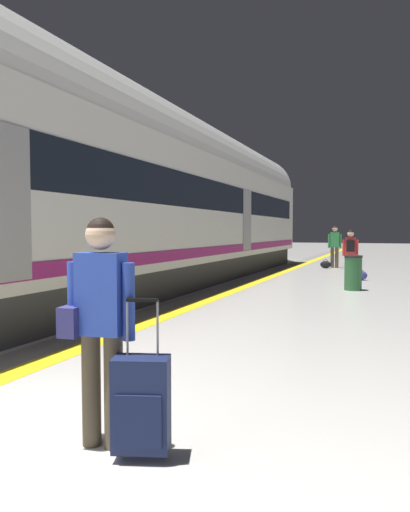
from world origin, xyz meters
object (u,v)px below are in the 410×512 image
Objects in this scene: passenger_mid at (335,244)px; traveller_foreground at (99,315)px; waste_bin at (353,273)px; rolling_suitcase_foreground at (141,404)px; passenger_near at (350,250)px; duffel_bag_mid at (326,264)px; high_speed_train at (112,189)px; duffel_bag_near at (360,275)px.

traveller_foreground is at bearing -88.99° from passenger_mid.
passenger_mid is at bearing 99.86° from waste_bin.
rolling_suitcase_foreground is (0.37, -0.06, -0.57)m from traveller_foreground.
rolling_suitcase_foreground is at bearing -91.41° from passenger_near.
duffel_bag_mid is at bearing 107.07° from passenger_near.
traveller_foreground reaches higher than passenger_near.
passenger_near is (4.74, 6.37, -1.57)m from high_speed_train.
passenger_mid is at bearing 92.20° from rolling_suitcase_foreground.
passenger_mid reaches higher than duffel_bag_near.
passenger_mid is 3.97× the size of duffel_bag_mid.
passenger_mid is at bearing 105.32° from duffel_bag_near.
high_speed_train is 70.21× the size of duffel_bag_mid.
duffel_bag_mid is at bearing -135.58° from passenger_mid.
traveller_foreground reaches higher than rolling_suitcase_foreground.
duffel_bag_mid is at bearing 110.04° from duffel_bag_near.
rolling_suitcase_foreground is 2.48× the size of duffel_bag_near.
duffel_bag_near is (0.64, 12.75, -0.23)m from rolling_suitcase_foreground.
traveller_foreground is 3.74× the size of duffel_bag_near.
high_speed_train is 11.43m from duffel_bag_mid.
rolling_suitcase_foreground is at bearing -86.70° from duffel_bag_mid.
duffel_bag_mid is (-0.63, 17.16, -0.80)m from traveller_foreground.
duffel_bag_near is at bearing 50.69° from high_speed_train.
waste_bin is at bearing 34.64° from high_speed_train.
passenger_near reaches higher than rolling_suitcase_foreground.
passenger_near is 2.94m from waste_bin.
passenger_mid reaches higher than traveller_foreground.
waste_bin is at bearing -90.25° from duffel_bag_near.
duffel_bag_near is 1.00× the size of duffel_bag_mid.
duffel_bag_near is (5.06, 6.18, -2.35)m from high_speed_train.
high_speed_train reaches higher than traveller_foreground.
duffel_bag_near is (0.32, -0.20, -0.78)m from passenger_near.
duffel_bag_mid is at bearing 72.16° from high_speed_train.
traveller_foreground is (4.05, -6.51, -1.55)m from high_speed_train.
passenger_mid is 0.97m from duffel_bag_mid.
duffel_bag_near is 5.03m from passenger_mid.
duffel_bag_mid is at bearing 92.10° from traveller_foreground.
traveller_foreground is 10.06m from waste_bin.
passenger_mid reaches higher than passenger_near.
high_speed_train is 8.10m from passenger_near.
traveller_foreground reaches higher than waste_bin.
passenger_mid is at bearing 91.01° from traveller_foreground.
high_speed_train reaches higher than duffel_bag_mid.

